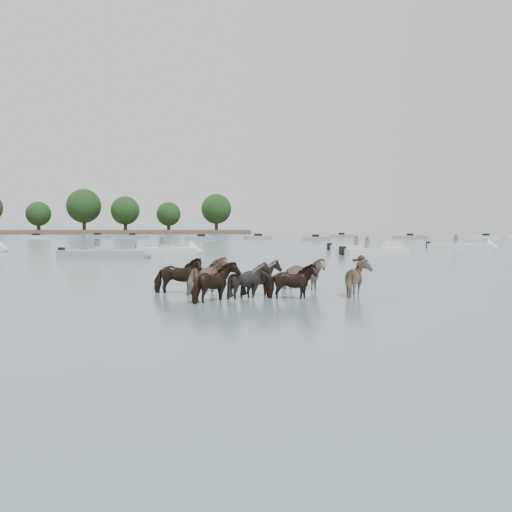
{
  "coord_description": "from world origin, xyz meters",
  "views": [
    {
      "loc": [
        -1.23,
        -14.21,
        2.01
      ],
      "look_at": [
        0.22,
        3.08,
        1.1
      ],
      "focal_mm": 39.79,
      "sensor_mm": 36.0,
      "label": 1
    }
  ],
  "objects": [
    {
      "name": "motorboat_d",
      "position": [
        11.11,
        25.52,
        0.22
      ],
      "size": [
        6.07,
        4.05,
        1.92
      ],
      "rotation": [
        0.0,
        0.0,
        0.45
      ],
      "color": "silver",
      "rests_on": "ground"
    },
    {
      "name": "ground",
      "position": [
        0.0,
        0.0,
        0.0
      ],
      "size": [
        400.0,
        400.0,
        0.0
      ],
      "primitive_type": "plane",
      "color": "#4A5F6A",
      "rests_on": "ground"
    },
    {
      "name": "pony_herd",
      "position": [
        0.15,
        2.07,
        0.44
      ],
      "size": [
        6.6,
        3.9,
        1.27
      ],
      "color": "black",
      "rests_on": "ground"
    },
    {
      "name": "motorboat_c",
      "position": [
        12.11,
        31.69,
        0.22
      ],
      "size": [
        6.05,
        1.88,
        1.92
      ],
      "rotation": [
        0.0,
        0.0,
        0.05
      ],
      "color": "silver",
      "rests_on": "ground"
    },
    {
      "name": "motorboat_a",
      "position": [
        -3.46,
        26.79,
        0.23
      ],
      "size": [
        5.02,
        2.4,
        1.92
      ],
      "rotation": [
        0.0,
        0.0,
        -0.17
      ],
      "color": "silver",
      "rests_on": "ground"
    },
    {
      "name": "distant_flotilla",
      "position": [
        0.12,
        77.53,
        0.26
      ],
      "size": [
        106.44,
        26.09,
        0.93
      ],
      "color": "gray",
      "rests_on": "ground"
    },
    {
      "name": "motorboat_e",
      "position": [
        21.54,
        33.56,
        0.22
      ],
      "size": [
        5.92,
        4.19,
        1.92
      ],
      "rotation": [
        0.0,
        0.0,
        -0.5
      ],
      "color": "silver",
      "rests_on": "ground"
    },
    {
      "name": "swimming_pony",
      "position": [
        7.58,
        18.1,
        0.1
      ],
      "size": [
        0.72,
        0.44,
        0.44
      ],
      "color": "black",
      "rests_on": "ground"
    },
    {
      "name": "motorboat_b",
      "position": [
        -7.18,
        22.65,
        0.22
      ],
      "size": [
        6.35,
        2.76,
        1.92
      ],
      "rotation": [
        0.0,
        0.0,
        -0.2
      ],
      "color": "gray",
      "rests_on": "ground"
    }
  ]
}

